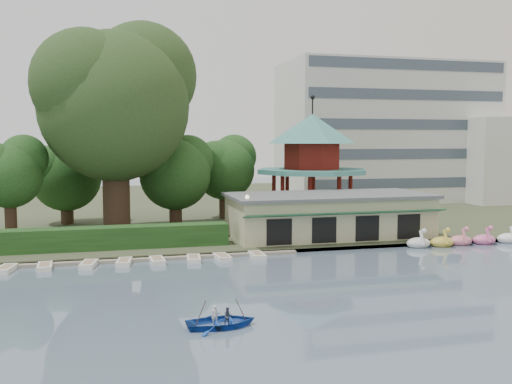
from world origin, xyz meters
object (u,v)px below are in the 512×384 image
object	(u,v)px
boathouse	(329,215)
pavilion	(312,156)
dock	(79,262)
big_tree	(116,96)
rowboat_with_passengers	(221,317)

from	to	relation	value
boathouse	pavilion	xyz separation A→B (m)	(2.00, 10.03, 5.11)
dock	big_tree	world-z (taller)	big_tree
rowboat_with_passengers	big_tree	bearing A→B (deg)	98.81
dock	boathouse	bearing A→B (deg)	12.24
dock	rowboat_with_passengers	bearing A→B (deg)	-66.22
pavilion	big_tree	world-z (taller)	big_tree
dock	pavilion	world-z (taller)	pavilion
big_tree	rowboat_with_passengers	xyz separation A→B (m)	(4.37, -28.18, -12.86)
big_tree	rowboat_with_passengers	world-z (taller)	big_tree
pavilion	rowboat_with_passengers	world-z (taller)	pavilion
boathouse	rowboat_with_passengers	distance (m)	26.32
pavilion	big_tree	distance (m)	21.95
rowboat_with_passengers	pavilion	bearing A→B (deg)	62.77
dock	big_tree	size ratio (longest dim) A/B	1.68
pavilion	rowboat_with_passengers	distance (m)	36.60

